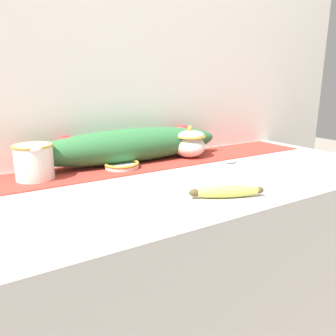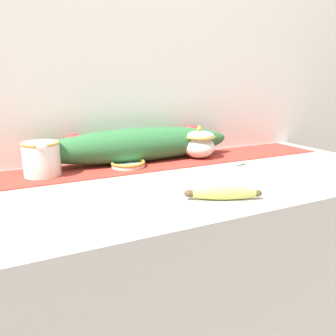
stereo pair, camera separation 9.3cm
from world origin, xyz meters
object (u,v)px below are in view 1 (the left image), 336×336
(cream_pitcher, at_px, (34,160))
(sugar_bowl, at_px, (190,143))
(banana, at_px, (227,191))
(spoon, at_px, (229,162))
(small_dish, at_px, (122,165))

(cream_pitcher, height_order, sugar_bowl, sugar_bowl)
(cream_pitcher, relative_size, banana, 0.74)
(sugar_bowl, distance_m, banana, 0.46)
(cream_pitcher, relative_size, spoon, 0.79)
(cream_pitcher, height_order, small_dish, cream_pitcher)
(small_dish, relative_size, spoon, 0.69)
(cream_pitcher, bearing_deg, banana, -47.68)
(sugar_bowl, distance_m, spoon, 0.17)
(spoon, bearing_deg, banana, -133.67)
(sugar_bowl, height_order, small_dish, sugar_bowl)
(small_dish, bearing_deg, cream_pitcher, 176.92)
(sugar_bowl, relative_size, banana, 0.67)
(cream_pitcher, height_order, banana, cream_pitcher)
(spoon, bearing_deg, cream_pitcher, 166.25)
(cream_pitcher, xyz_separation_m, spoon, (0.64, -0.15, -0.06))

